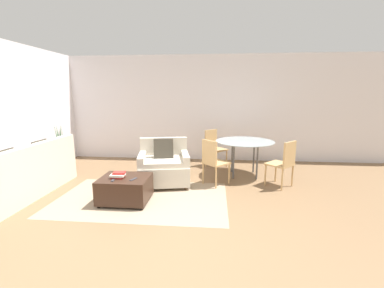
% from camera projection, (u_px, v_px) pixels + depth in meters
% --- Properties ---
extents(ground_plane, '(20.00, 20.00, 0.00)m').
position_uv_depth(ground_plane, '(161.00, 230.00, 3.38)').
color(ground_plane, brown).
extents(wall_back, '(12.00, 0.06, 2.75)m').
position_uv_depth(wall_back, '(190.00, 108.00, 6.81)').
color(wall_back, white).
rests_on(wall_back, ground_plane).
extents(wall_left, '(0.06, 12.00, 2.75)m').
position_uv_depth(wall_left, '(7.00, 114.00, 4.87)').
color(wall_left, white).
rests_on(wall_left, ground_plane).
extents(area_rug, '(2.87, 1.76, 0.01)m').
position_uv_depth(area_rug, '(142.00, 198.00, 4.38)').
color(area_rug, gray).
rests_on(area_rug, ground_plane).
extents(couch, '(0.91, 2.09, 0.93)m').
position_uv_depth(couch, '(23.00, 178.00, 4.50)').
color(couch, beige).
rests_on(couch, ground_plane).
extents(armchair, '(1.10, 1.01, 0.89)m').
position_uv_depth(armchair, '(164.00, 166.00, 5.06)').
color(armchair, beige).
rests_on(armchair, ground_plane).
extents(ottoman, '(0.79, 0.66, 0.42)m').
position_uv_depth(ottoman, '(125.00, 188.00, 4.22)').
color(ottoman, '#382319').
rests_on(ottoman, ground_plane).
extents(book_stack, '(0.23, 0.18, 0.09)m').
position_uv_depth(book_stack, '(118.00, 175.00, 4.15)').
color(book_stack, '#B72D28').
rests_on(book_stack, ottoman).
extents(tv_remote_primary, '(0.10, 0.16, 0.01)m').
position_uv_depth(tv_remote_primary, '(133.00, 179.00, 4.08)').
color(tv_remote_primary, '#333338').
rests_on(tv_remote_primary, ottoman).
extents(tv_remote_secondary, '(0.07, 0.16, 0.01)m').
position_uv_depth(tv_remote_secondary, '(113.00, 180.00, 4.04)').
color(tv_remote_secondary, '#333338').
rests_on(tv_remote_secondary, ottoman).
extents(potted_plant, '(0.33, 0.33, 1.08)m').
position_uv_depth(potted_plant, '(62.00, 158.00, 5.99)').
color(potted_plant, brown).
rests_on(potted_plant, ground_plane).
extents(dining_table, '(1.24, 1.24, 0.77)m').
position_uv_depth(dining_table, '(245.00, 144.00, 5.50)').
color(dining_table, '#99A8AD').
rests_on(dining_table, ground_plane).
extents(dining_chair_near_left, '(0.59, 0.59, 0.90)m').
position_uv_depth(dining_chair_near_left, '(213.00, 159.00, 4.94)').
color(dining_chair_near_left, tan).
rests_on(dining_chair_near_left, ground_plane).
extents(dining_chair_near_right, '(0.59, 0.59, 0.90)m').
position_uv_depth(dining_chair_near_right, '(284.00, 161.00, 4.82)').
color(dining_chair_near_right, tan).
rests_on(dining_chair_near_right, ground_plane).
extents(dining_chair_far_left, '(0.59, 0.59, 0.90)m').
position_uv_depth(dining_chair_far_left, '(214.00, 146.00, 6.24)').
color(dining_chair_far_left, tan).
rests_on(dining_chair_far_left, ground_plane).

